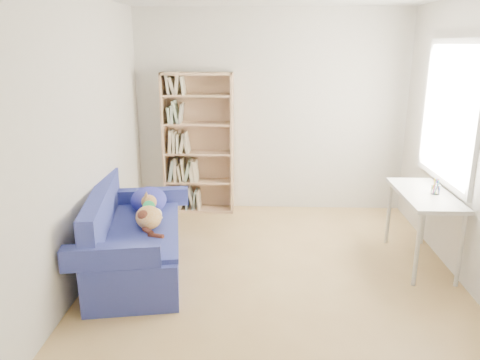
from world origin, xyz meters
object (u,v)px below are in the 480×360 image
at_px(desk, 424,201).
at_px(pen_cup, 436,188).
at_px(sofa, 134,239).
at_px(bookshelf, 199,149).

xyz_separation_m(desk, pen_cup, (0.08, -0.04, 0.15)).
height_order(sofa, bookshelf, bookshelf).
distance_m(sofa, desk, 2.88).
relative_size(sofa, desk, 1.69).
height_order(desk, pen_cup, pen_cup).
height_order(sofa, pen_cup, pen_cup).
relative_size(desk, pen_cup, 6.67).
bearing_deg(bookshelf, sofa, -103.92).
bearing_deg(pen_cup, sofa, -175.87).
xyz_separation_m(bookshelf, desk, (2.42, -1.50, -0.17)).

